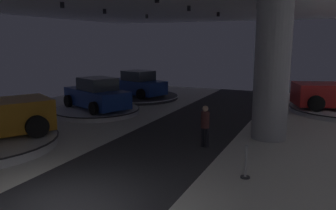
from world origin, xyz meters
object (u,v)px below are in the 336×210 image
at_px(column_right, 272,71).
at_px(visitor_walking_near, 205,124).
at_px(display_platform_deep_left, 137,97).
at_px(display_platform_far_left, 97,111).
at_px(display_car_deep_left, 137,84).
at_px(display_car_far_left, 97,95).

distance_m(column_right, visitor_walking_near, 3.54).
bearing_deg(display_platform_deep_left, display_platform_far_left, -85.04).
relative_size(display_platform_deep_left, display_platform_far_left, 1.24).
relative_size(display_platform_deep_left, display_car_deep_left, 1.27).
bearing_deg(visitor_walking_near, display_car_deep_left, 131.64).
bearing_deg(display_car_deep_left, column_right, -33.57).
bearing_deg(display_platform_far_left, display_car_far_left, -24.42).
bearing_deg(visitor_walking_near, display_platform_far_left, 155.21).
relative_size(display_platform_deep_left, visitor_walking_near, 3.65).
bearing_deg(display_car_deep_left, display_platform_far_left, -85.35).
distance_m(display_platform_deep_left, display_platform_far_left, 5.38).
distance_m(display_platform_deep_left, display_car_far_left, 5.47).
distance_m(column_right, display_car_far_left, 9.55).
bearing_deg(display_car_far_left, display_platform_far_left, 155.58).
bearing_deg(display_car_deep_left, visitor_walking_near, -48.36).
bearing_deg(display_platform_far_left, display_car_deep_left, 94.65).
distance_m(column_right, display_platform_far_left, 9.78).
xyz_separation_m(display_platform_deep_left, display_platform_far_left, (0.46, -5.36, 0.03)).
bearing_deg(display_car_far_left, display_platform_deep_left, 95.24).
height_order(column_right, visitor_walking_near, column_right).
relative_size(display_platform_far_left, display_car_far_left, 1.02).
height_order(display_platform_far_left, visitor_walking_near, visitor_walking_near).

